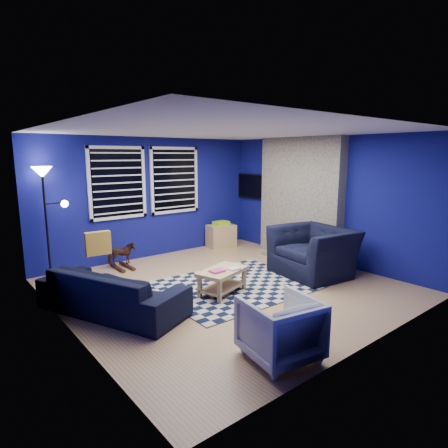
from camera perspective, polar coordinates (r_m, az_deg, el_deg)
name	(u,v)px	position (r m, az deg, el deg)	size (l,w,h in m)	color
floor	(227,287)	(6.25, 0.50, -9.51)	(5.00, 5.00, 0.00)	tan
ceiling	(227,131)	(5.89, 0.54, 14.01)	(5.00, 5.00, 0.00)	white
wall_back	(152,198)	(8.02, -10.94, 3.92)	(5.00, 5.00, 0.00)	navy
wall_left	(63,232)	(4.78, -23.28, -1.07)	(5.00, 5.00, 0.00)	navy
wall_right	(324,200)	(7.76, 14.94, 3.55)	(5.00, 5.00, 0.00)	navy
fireplace	(299,201)	(7.96, 11.42, 3.48)	(0.65, 2.00, 2.50)	gray
window_left	(118,183)	(7.63, -15.90, 6.03)	(1.17, 0.06, 1.42)	black
window_right	(175,180)	(8.22, -7.50, 6.63)	(1.17, 0.06, 1.42)	black
tv	(253,186)	(9.03, 4.46, 5.75)	(0.07, 1.00, 0.58)	black
rug	(234,285)	(6.29, 1.51, -9.33)	(2.50, 2.00, 0.02)	black
sofa	(113,291)	(5.42, -16.62, -9.73)	(0.82, 2.09, 0.61)	black
armchair_big	(313,252)	(6.93, 13.43, -4.10)	(1.15, 1.31, 0.85)	black
armchair_bent	(280,328)	(4.14, 8.52, -15.43)	(0.72, 0.74, 0.67)	gray
rocking_horse	(122,254)	(7.40, -15.34, -4.44)	(0.50, 0.23, 0.42)	#422815
coffee_table	(223,276)	(5.86, -0.23, -7.95)	(0.92, 0.69, 0.41)	tan
cabinet	(221,235)	(8.80, -0.45, -1.76)	(0.69, 0.51, 0.61)	tan
floor_lamp	(45,188)	(6.99, -25.64, 5.01)	(0.53, 0.33, 1.95)	black
throw_pillow	(98,243)	(6.11, -18.66, -2.80)	(0.38, 0.11, 0.36)	gold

